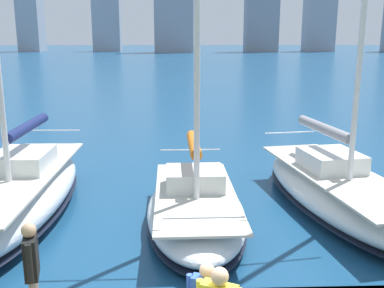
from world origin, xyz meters
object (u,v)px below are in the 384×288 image
object	(u,v)px
sailboat_grey	(337,188)
person_black_shirt	(32,264)
sailboat_orange	(195,205)
sailboat_navy	(20,193)

from	to	relation	value
sailboat_grey	person_black_shirt	xyz separation A→B (m)	(7.29, 6.25, 0.96)
sailboat_grey	person_black_shirt	world-z (taller)	sailboat_grey
sailboat_orange	sailboat_navy	bearing A→B (deg)	-9.33
sailboat_navy	person_black_shirt	bearing A→B (deg)	110.78
sailboat_navy	person_black_shirt	world-z (taller)	sailboat_navy
person_black_shirt	sailboat_orange	bearing A→B (deg)	-118.90
sailboat_grey	sailboat_navy	distance (m)	9.60
sailboat_grey	sailboat_orange	world-z (taller)	sailboat_grey
sailboat_orange	sailboat_navy	xyz separation A→B (m)	(5.19, -0.85, 0.11)
sailboat_grey	sailboat_navy	size ratio (longest dim) A/B	1.18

